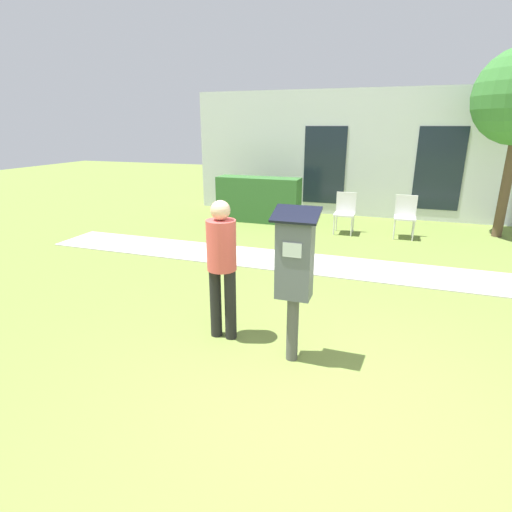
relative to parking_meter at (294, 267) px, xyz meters
name	(u,v)px	position (x,y,z in m)	size (l,w,h in m)	color
ground_plane	(321,410)	(0.43, -0.69, -1.02)	(40.00, 40.00, 0.00)	olive
sidewalk	(360,269)	(0.43, 3.01, -1.01)	(12.00, 1.10, 0.02)	beige
building_facade	(381,155)	(0.43, 7.41, 0.58)	(10.00, 0.26, 3.20)	silver
parking_meter	(294,267)	(0.00, 0.00, 0.00)	(0.44, 0.31, 1.59)	#4C4C4C
person_standing	(222,260)	(-0.85, 0.20, -0.09)	(0.32, 0.32, 1.58)	black
outdoor_chair_left	(345,210)	(-0.14, 5.41, -0.49)	(0.44, 0.44, 0.90)	silver
outdoor_chair_middle	(405,213)	(1.13, 5.45, -0.49)	(0.44, 0.44, 0.90)	silver
hedge_row	(258,199)	(-2.34, 5.87, -0.47)	(2.07, 0.60, 1.10)	#33662D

